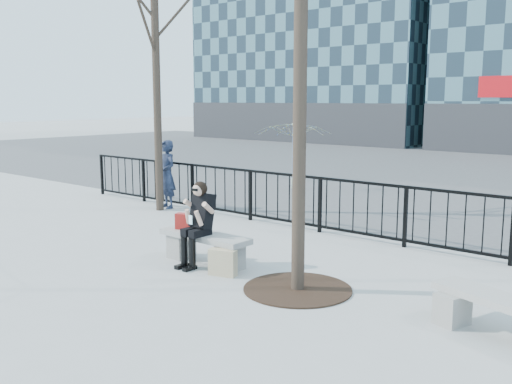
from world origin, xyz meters
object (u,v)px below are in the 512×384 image
Objects in this scene: bench_main at (205,245)px; standing_man at (167,174)px; bench_second at (498,311)px; seated_woman at (197,224)px.

standing_man reaches higher than bench_main.
bench_main is at bearing -161.22° from bench_second.
seated_woman is (-4.50, -0.23, 0.39)m from bench_second.
standing_man is at bearing 143.95° from seated_woman.
seated_woman is at bearing -22.17° from standing_man.
standing_man is (-8.56, 2.73, 0.54)m from bench_second.
standing_man is at bearing -179.80° from bench_second.
seated_woman is at bearing -90.00° from bench_main.
bench_second is 0.93× the size of standing_man.
seated_woman is 5.03m from standing_man.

